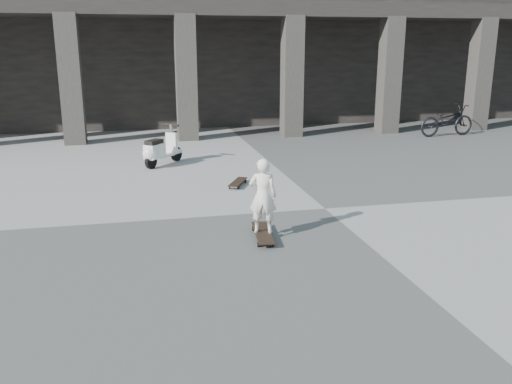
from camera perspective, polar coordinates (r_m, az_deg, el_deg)
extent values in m
plane|color=#4B4B49|center=(10.52, 7.28, -1.74)|extent=(90.00, 90.00, 0.00)
cube|color=black|center=(23.71, -4.32, 15.05)|extent=(28.00, 6.00, 6.00)
cube|color=black|center=(19.40, -2.38, 18.60)|extent=(28.00, 2.80, 0.50)
cube|color=#322F29|center=(18.08, -18.92, 11.09)|extent=(0.65, 0.65, 4.00)
cube|color=#322F29|center=(18.06, -7.37, 11.76)|extent=(0.65, 0.65, 4.00)
cube|color=#322F29|center=(18.73, 3.81, 11.97)|extent=(0.65, 0.65, 4.00)
cube|color=#322F29|center=(20.03, 13.88, 11.78)|extent=(0.65, 0.65, 4.00)
cube|color=#322F29|center=(21.85, 22.48, 11.34)|extent=(0.65, 0.65, 4.00)
cube|color=black|center=(8.83, 0.71, -4.29)|extent=(0.37, 1.11, 0.02)
cube|color=#B2B2B7|center=(9.20, 0.42, -3.78)|extent=(0.23, 0.08, 0.03)
cube|color=#B2B2B7|center=(8.49, 1.03, -5.44)|extent=(0.23, 0.08, 0.03)
cylinder|color=black|center=(9.19, -0.29, -3.87)|extent=(0.04, 0.08, 0.08)
cylinder|color=black|center=(9.22, 1.12, -3.82)|extent=(0.04, 0.08, 0.08)
cylinder|color=black|center=(8.48, 0.26, -5.54)|extent=(0.04, 0.08, 0.08)
cylinder|color=black|center=(8.51, 1.79, -5.48)|extent=(0.04, 0.08, 0.08)
cube|color=black|center=(12.10, -1.93, 1.08)|extent=(0.58, 0.87, 0.02)
cube|color=#B2B2B7|center=(12.40, -1.55, 1.22)|extent=(0.20, 0.14, 0.03)
cube|color=#B2B2B7|center=(11.83, -2.32, 0.52)|extent=(0.20, 0.14, 0.03)
cylinder|color=black|center=(12.43, -1.98, 1.19)|extent=(0.06, 0.08, 0.08)
cylinder|color=black|center=(12.38, -1.11, 1.14)|extent=(0.06, 0.08, 0.08)
cylinder|color=black|center=(11.86, -2.77, 0.50)|extent=(0.06, 0.08, 0.08)
cylinder|color=black|center=(11.81, -1.86, 0.45)|extent=(0.06, 0.08, 0.08)
imported|color=silver|center=(8.64, 0.72, -0.40)|extent=(0.52, 0.42, 1.22)
cylinder|color=black|center=(14.88, -8.37, 3.98)|extent=(0.32, 0.35, 0.38)
cylinder|color=black|center=(14.03, -11.00, 3.19)|extent=(0.32, 0.35, 0.38)
cube|color=silver|center=(14.46, -9.59, 3.84)|extent=(0.56, 0.60, 0.07)
cube|color=silver|center=(14.11, -10.64, 4.27)|extent=(0.58, 0.60, 0.36)
sphere|color=silver|center=(13.99, -11.04, 4.03)|extent=(0.40, 0.40, 0.40)
cube|color=black|center=(14.07, -10.68, 5.22)|extent=(0.50, 0.53, 0.10)
cube|color=silver|center=(14.67, -8.87, 5.13)|extent=(0.31, 0.28, 0.56)
cube|color=silver|center=(14.86, -8.39, 4.27)|extent=(0.29, 0.31, 0.11)
cylinder|color=#B2B2B7|center=(14.61, -8.92, 6.50)|extent=(0.12, 0.12, 0.29)
cylinder|color=black|center=(14.59, -8.94, 6.99)|extent=(0.40, 0.35, 0.06)
sphere|color=white|center=(14.67, -8.77, 6.09)|extent=(0.11, 0.11, 0.11)
imported|color=black|center=(19.93, 19.46, 7.12)|extent=(2.11, 0.90, 1.08)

